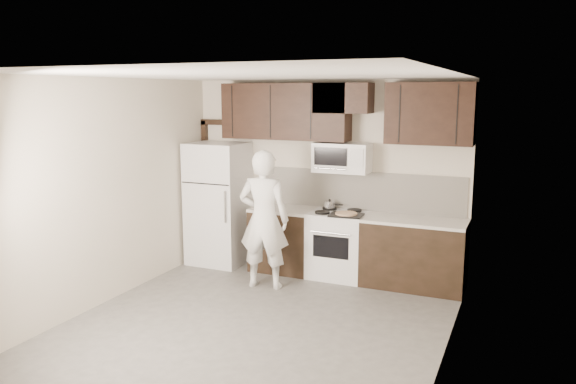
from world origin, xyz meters
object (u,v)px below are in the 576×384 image
Objects in this scene: refrigerator at (219,203)px; person at (264,219)px; microwave at (342,158)px; stove at (338,244)px.

refrigerator is 0.99× the size of person.
refrigerator is 1.31m from person.
microwave reaches higher than refrigerator.
person is (-0.76, -0.77, 0.45)m from stove.
microwave is at bearing 5.15° from refrigerator.
person is at bearing -130.57° from microwave.
refrigerator is at bearing -174.85° from microwave.
stove is 0.52× the size of person.
microwave is 1.38m from person.
microwave is at bearing -139.30° from person.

